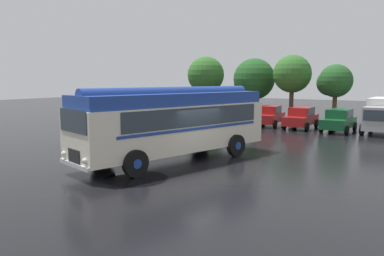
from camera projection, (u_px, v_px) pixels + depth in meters
ground_plane at (191, 163)px, 17.32m from camera, size 120.00×120.00×0.00m
vintage_bus at (175, 121)px, 17.52m from camera, size 4.97×10.38×3.49m
car_near_left at (269, 116)px, 31.23m from camera, size 2.27×4.35×1.66m
car_mid_left at (301, 118)px, 29.48m from camera, size 1.97×4.21×1.66m
car_mid_right at (339, 120)px, 27.57m from camera, size 2.07×4.26×1.66m
box_van at (384, 114)px, 26.92m from camera, size 2.45×5.82×2.50m
tree_far_left at (205, 75)px, 40.42m from camera, size 3.95×3.95×6.32m
tree_left_of_centre at (255, 79)px, 37.91m from camera, size 4.18×4.18×5.98m
tree_centre at (292, 73)px, 34.63m from camera, size 3.50×3.50×6.12m
tree_right_of_centre at (334, 82)px, 32.72m from camera, size 3.13×2.88×5.17m
puddle_patch at (135, 179)px, 14.52m from camera, size 2.53×2.53×0.01m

